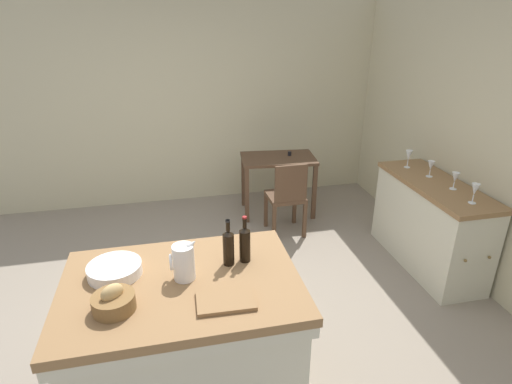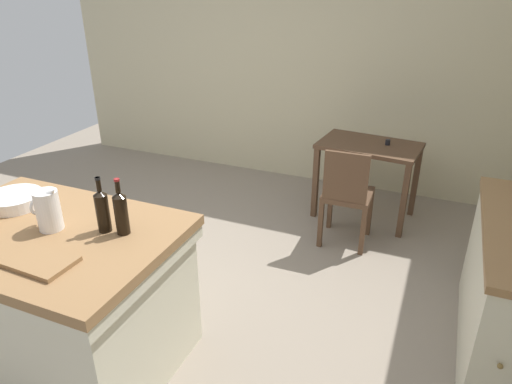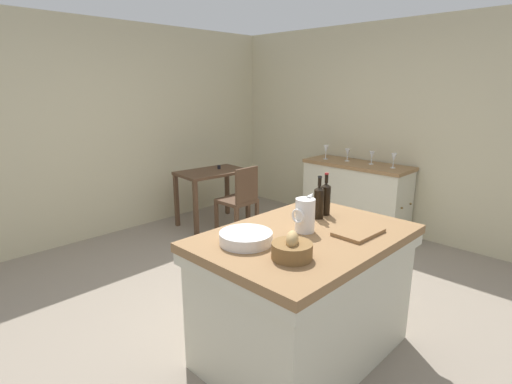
% 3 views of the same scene
% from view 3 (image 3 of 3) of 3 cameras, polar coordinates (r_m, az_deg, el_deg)
% --- Properties ---
extents(ground_plane, '(6.76, 6.76, 0.00)m').
position_cam_3_polar(ground_plane, '(3.59, -0.37, -15.76)').
color(ground_plane, gray).
extents(wall_back, '(5.32, 0.12, 2.60)m').
position_cam_3_polar(wall_back, '(5.28, -21.07, 8.15)').
color(wall_back, beige).
rests_on(wall_back, ground).
extents(wall_right, '(0.12, 5.20, 2.60)m').
position_cam_3_polar(wall_right, '(5.29, 20.08, 8.25)').
color(wall_right, beige).
rests_on(wall_right, ground).
extents(island_table, '(1.43, 0.99, 0.90)m').
position_cam_3_polar(island_table, '(2.82, 6.87, -13.81)').
color(island_table, olive).
rests_on(island_table, ground).
extents(side_cabinet, '(0.52, 1.37, 0.89)m').
position_cam_3_polar(side_cabinet, '(5.32, 14.02, -0.64)').
color(side_cabinet, olive).
rests_on(side_cabinet, ground).
extents(writing_desk, '(0.95, 0.65, 0.79)m').
position_cam_3_polar(writing_desk, '(5.36, -6.29, 1.76)').
color(writing_desk, '#513826').
rests_on(writing_desk, ground).
extents(wooden_chair, '(0.41, 0.41, 0.89)m').
position_cam_3_polar(wooden_chair, '(4.92, -2.33, -1.02)').
color(wooden_chair, '#513826').
rests_on(wooden_chair, ground).
extents(pitcher, '(0.17, 0.13, 0.27)m').
position_cam_3_polar(pitcher, '(2.64, 7.01, -3.27)').
color(pitcher, white).
rests_on(pitcher, island_table).
extents(wash_bowl, '(0.33, 0.33, 0.07)m').
position_cam_3_polar(wash_bowl, '(2.45, -1.45, -6.56)').
color(wash_bowl, white).
rests_on(wash_bowl, island_table).
extents(bread_basket, '(0.23, 0.23, 0.16)m').
position_cam_3_polar(bread_basket, '(2.25, 5.17, -8.13)').
color(bread_basket, brown).
rests_on(bread_basket, island_table).
extents(cutting_board, '(0.33, 0.23, 0.02)m').
position_cam_3_polar(cutting_board, '(2.69, 14.45, -5.60)').
color(cutting_board, olive).
rests_on(cutting_board, island_table).
extents(wine_bottle_dark, '(0.07, 0.07, 0.32)m').
position_cam_3_polar(wine_bottle_dark, '(3.01, 9.93, -0.84)').
color(wine_bottle_dark, black).
rests_on(wine_bottle_dark, island_table).
extents(wine_bottle_amber, '(0.07, 0.07, 0.32)m').
position_cam_3_polar(wine_bottle_amber, '(2.91, 8.98, -1.35)').
color(wine_bottle_amber, black).
rests_on(wine_bottle_amber, island_table).
extents(wine_glass_far_left, '(0.07, 0.07, 0.18)m').
position_cam_3_polar(wine_glass_far_left, '(5.00, 19.11, 4.64)').
color(wine_glass_far_left, white).
rests_on(wine_glass_far_left, side_cabinet).
extents(wine_glass_left, '(0.07, 0.07, 0.16)m').
position_cam_3_polar(wine_glass_left, '(5.17, 16.24, 5.05)').
color(wine_glass_left, white).
rests_on(wine_glass_left, side_cabinet).
extents(wine_glass_middle, '(0.07, 0.07, 0.16)m').
position_cam_3_polar(wine_glass_middle, '(5.30, 12.96, 5.52)').
color(wine_glass_middle, white).
rests_on(wine_glass_middle, side_cabinet).
extents(wine_glass_right, '(0.07, 0.07, 0.19)m').
position_cam_3_polar(wine_glass_right, '(5.40, 9.98, 6.01)').
color(wine_glass_right, white).
rests_on(wine_glass_right, side_cabinet).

